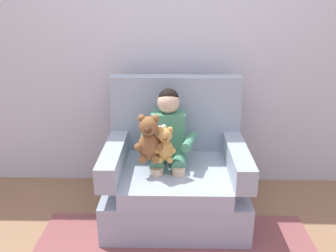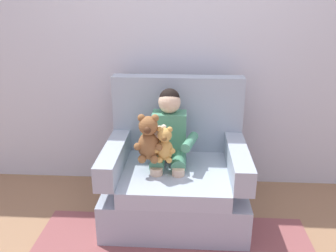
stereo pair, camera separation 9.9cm
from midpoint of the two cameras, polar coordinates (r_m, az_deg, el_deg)
name	(u,v)px [view 2 (the right image)]	position (r m, az deg, el deg)	size (l,w,h in m)	color
ground_plane	(175,214)	(2.94, 2.17, -14.11)	(8.00, 8.00, 0.00)	#936D4C
back_wall	(179,41)	(3.08, 2.80, 13.59)	(6.00, 0.10, 2.60)	silver
armchair	(176,175)	(2.81, 2.28, -7.96)	(1.06, 0.85, 1.06)	#9EADBC
seated_child	(169,138)	(2.69, 1.20, -1.96)	(0.45, 0.39, 0.82)	#4C9370
plush_honey	(165,145)	(2.51, 0.59, -3.12)	(0.16, 0.13, 0.26)	gold
plush_cream	(159,142)	(2.57, -0.36, -2.64)	(0.15, 0.12, 0.26)	silver
plush_brown	(149,139)	(2.51, -2.04, -2.17)	(0.21, 0.17, 0.35)	brown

